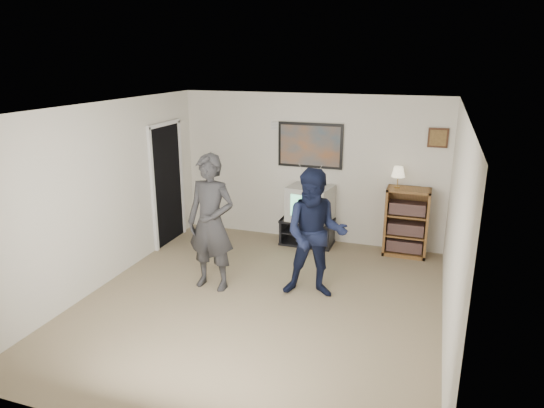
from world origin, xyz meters
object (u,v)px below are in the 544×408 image
Objects in this scene: media_stand at (307,231)px; person_tall at (211,223)px; bookshelf at (406,222)px; person_short at (315,234)px; crt_television at (310,203)px.

media_stand is 2.26m from person_tall.
media_stand is 0.80× the size of bookshelf.
bookshelf reaches higher than media_stand.
person_tall is at bearing 178.23° from person_short.
bookshelf is 3.18m from person_tall.
media_stand is at bearing 97.14° from person_short.
crt_television is 2.17m from person_tall.
media_stand is 0.47× the size of person_tall.
person_short is (0.52, -1.77, 0.13)m from crt_television.
person_tall reaches higher than person_short.
person_tall reaches higher than media_stand.
crt_television is 1.58m from bookshelf.
crt_television is (0.04, 0.00, 0.51)m from media_stand.
bookshelf is at bearing 1.99° from media_stand.
person_tall is at bearing -140.11° from bookshelf.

